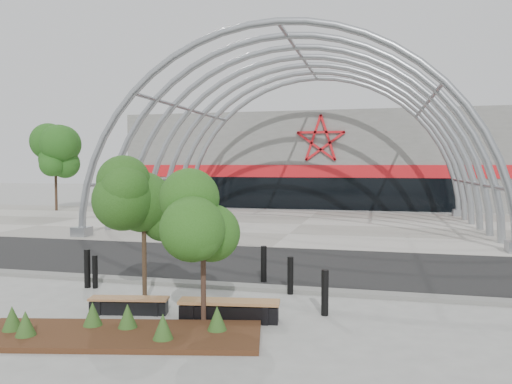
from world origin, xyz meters
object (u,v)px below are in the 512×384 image
object	(u,v)px
street_tree_0	(144,200)
bench_1	(229,311)
bench_0	(129,306)
bollard_2	(264,264)
street_tree_1	(203,215)

from	to	relation	value
street_tree_0	bench_1	size ratio (longest dim) A/B	1.57
street_tree_0	bench_1	world-z (taller)	street_tree_0
bench_0	bollard_2	distance (m)	4.66
bench_1	bollard_2	xyz separation A→B (m)	(-0.07, 3.93, 0.32)
street_tree_0	street_tree_1	world-z (taller)	street_tree_0
street_tree_1	bench_0	xyz separation A→B (m)	(-2.04, 0.34, -2.31)
bench_1	bollard_2	bearing A→B (deg)	91.02
bench_1	bollard_2	size ratio (longest dim) A/B	2.12
street_tree_1	bench_1	size ratio (longest dim) A/B	1.46
street_tree_1	bollard_2	size ratio (longest dim) A/B	3.10
bench_1	bench_0	bearing A→B (deg)	-179.74
street_tree_0	street_tree_1	distance (m)	2.59
street_tree_1	bench_1	world-z (taller)	street_tree_1
street_tree_1	bollard_2	xyz separation A→B (m)	(0.43, 4.28, -1.94)
bench_0	street_tree_1	bearing A→B (deg)	-9.54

